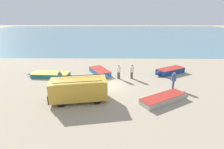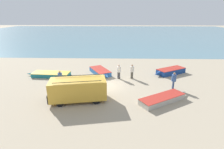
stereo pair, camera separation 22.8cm
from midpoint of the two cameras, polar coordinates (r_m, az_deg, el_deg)
name	(u,v)px [view 2 (the right image)]	position (r m, az deg, el deg)	size (l,w,h in m)	color
ground_plane	(104,85)	(19.12, -2.26, -3.54)	(200.00, 200.00, 0.00)	tan
sea_water	(114,33)	(69.97, 0.60, 13.28)	(120.00, 80.00, 0.01)	slate
parked_van	(78,89)	(15.75, -10.69, -4.66)	(5.24, 2.89, 2.13)	gold
fishing_rowboat_0	(164,99)	(16.37, 16.88, -7.53)	(5.03, 3.60, 0.53)	#ADA89E
fishing_rowboat_1	(170,71)	(23.87, 18.64, 1.03)	(4.56, 3.28, 0.68)	navy
fishing_rowboat_2	(50,74)	(23.02, -19.22, 0.06)	(5.54, 1.94, 0.50)	#1E757F
fishing_rowboat_3	(100,72)	(22.60, -3.52, 0.92)	(3.13, 4.30, 0.60)	#2D66AD
fisherman_0	(119,70)	(20.73, 2.56, 1.34)	(0.45, 0.45, 1.72)	#38383D
fisherman_1	(174,79)	(18.97, 19.87, -1.46)	(0.47, 0.47, 1.79)	navy
fisherman_2	(132,70)	(20.90, 6.87, 1.40)	(0.46, 0.46, 1.74)	#5B564C
fisherman_3	(60,77)	(19.31, -16.26, -0.84)	(0.45, 0.45, 1.71)	#38383D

